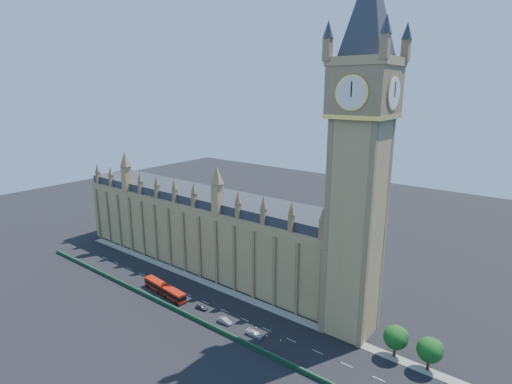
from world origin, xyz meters
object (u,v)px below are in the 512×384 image
Objects in this scene: red_bus at (165,289)px; car_silver at (225,321)px; car_white at (255,334)px; car_grey at (202,307)px.

car_silver is at bearing 4.79° from red_bus.
red_bus is at bearing 88.87° from car_white.
car_white is (37.21, -0.06, -1.03)m from red_bus.
red_bus is 3.97× the size of car_white.
car_grey is 0.90× the size of car_silver.
car_grey is (16.02, 0.93, -1.05)m from red_bus.
car_grey is at bearing 81.33° from car_silver.
car_white is at bearing 5.58° from red_bus.
red_bus reaches higher than car_silver.
car_silver is 0.91× the size of car_white.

